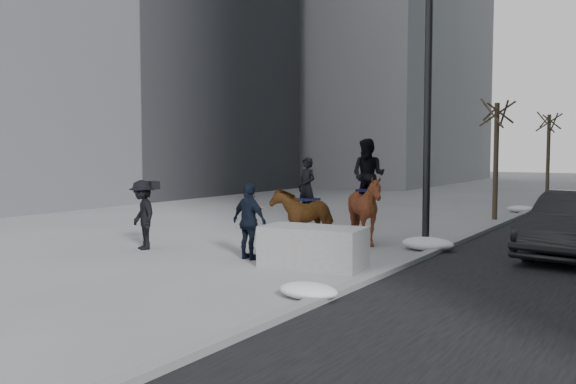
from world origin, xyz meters
The scene contains 12 objects.
ground centered at (0.00, 0.00, 0.00)m, with size 120.00×120.00×0.00m, color gray.
curb centered at (3.00, 10.00, 0.06)m, with size 0.25×90.00×0.12m, color gray.
building_left centered at (-19.00, 10.00, 10.00)m, with size 12.00×26.00×20.00m, color #595960.
planter centered at (1.37, 0.06, 0.44)m, with size 2.19×1.09×0.88m, color gray.
tree_near centered at (2.40, 11.35, 2.33)m, with size 1.20×1.20×4.65m, color #342B1F, non-canonical shape.
tree_far centered at (2.40, 21.92, 2.38)m, with size 1.20×1.20×4.75m, color #392A22, non-canonical shape.
mounted_left centered at (-0.45, 2.72, 0.86)m, with size 1.28×1.95×2.31m.
mounted_right centered at (1.02, 3.43, 1.13)m, with size 1.54×1.72×2.81m.
feeder centered at (-0.32, 0.07, 0.88)m, with size 1.09×0.95×1.75m.
camera_crew centered at (-3.44, -0.23, 0.89)m, with size 1.31×1.10×1.75m.
lamppost centered at (2.60, 3.83, 4.99)m, with size 0.25×2.71×9.09m.
snow_piles centered at (2.70, 4.92, 0.15)m, with size 1.32×17.46×0.34m.
Camera 1 is at (7.86, -11.14, 2.52)m, focal length 38.00 mm.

